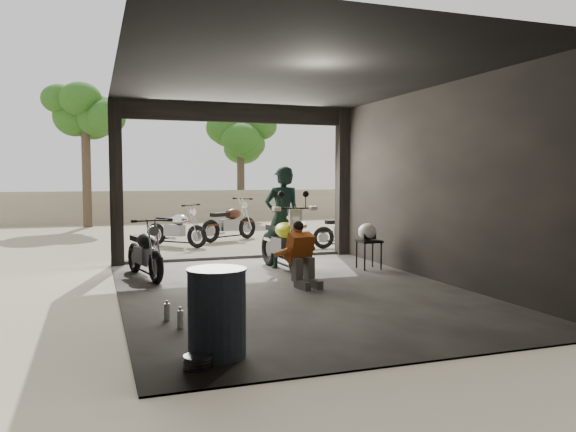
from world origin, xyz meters
TOP-DOWN VIEW (x-y plane):
  - ground at (0.00, 0.00)m, footprint 80.00×80.00m
  - garage at (0.00, 0.55)m, footprint 7.00×7.13m
  - boundary_wall at (0.00, 14.00)m, footprint 18.00×0.30m
  - tree_left at (-3.00, 12.50)m, footprint 2.20×2.20m
  - tree_right at (2.80, 14.00)m, footprint 2.20×2.20m
  - main_bike at (0.42, 1.67)m, footprint 0.85×1.88m
  - left_bike at (-2.00, 1.83)m, footprint 0.94×1.63m
  - outside_bike_a at (-0.89, 6.04)m, footprint 1.56×1.58m
  - outside_bike_b at (0.66, 6.88)m, footprint 1.82×1.45m
  - outside_bike_c at (2.99, 4.45)m, footprint 1.52×0.68m
  - rider at (0.54, 2.04)m, footprint 0.73×0.51m
  - mechanic at (0.26, 0.19)m, footprint 0.61×0.76m
  - stool at (2.00, 1.36)m, footprint 0.40×0.40m
  - helmet at (1.97, 1.37)m, footprint 0.44×0.45m
  - oil_drum at (-1.72, -2.73)m, footprint 0.69×0.69m
  - sign_post at (3.16, 2.72)m, footprint 0.70×0.08m

SIDE VIEW (x-z plane):
  - ground at x=0.00m, z-range 0.00..0.00m
  - oil_drum at x=-1.72m, z-range 0.00..0.85m
  - stool at x=2.00m, z-range 0.20..0.76m
  - mechanic at x=0.26m, z-range 0.00..0.99m
  - outside_bike_c at x=2.99m, z-range 0.00..1.01m
  - left_bike at x=-2.00m, z-range 0.00..1.04m
  - outside_bike_a at x=-0.89m, z-range 0.00..1.06m
  - outside_bike_b at x=0.66m, z-range 0.00..1.15m
  - boundary_wall at x=0.00m, z-range 0.00..1.20m
  - main_bike at x=0.42m, z-range 0.00..1.23m
  - helmet at x=1.97m, z-range 0.56..0.87m
  - rider at x=0.54m, z-range 0.00..1.92m
  - garage at x=0.00m, z-range -0.32..2.88m
  - sign_post at x=3.16m, z-range 0.34..2.43m
  - tree_right at x=2.80m, z-range 1.06..6.06m
  - tree_left at x=-3.00m, z-range 1.19..6.79m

